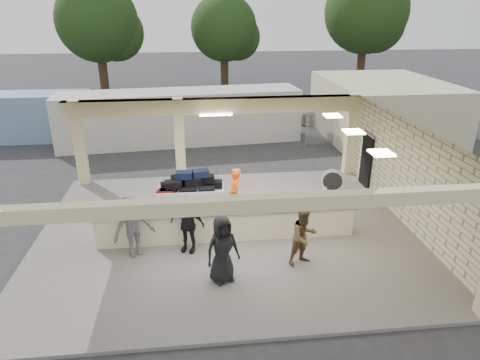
{
  "coord_description": "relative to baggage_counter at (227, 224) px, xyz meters",
  "views": [
    {
      "loc": [
        -0.91,
        -12.32,
        6.93
      ],
      "look_at": [
        0.58,
        1.0,
        1.46
      ],
      "focal_mm": 32.0,
      "sensor_mm": 36.0,
      "label": 1
    }
  ],
  "objects": [
    {
      "name": "fence",
      "position": [
        11.0,
        9.5,
        0.47
      ],
      "size": [
        12.06,
        0.06,
        2.03
      ],
      "color": "gray",
      "rests_on": "ground"
    },
    {
      "name": "drum_fan",
      "position": [
        4.4,
        3.15,
        0.01
      ],
      "size": [
        0.88,
        0.48,
        0.93
      ],
      "rotation": [
        0.0,
        0.0,
        -0.23
      ],
      "color": "silver",
      "rests_on": "pavilion"
    },
    {
      "name": "luggage_cart",
      "position": [
        -1.14,
        2.37,
        0.29
      ],
      "size": [
        2.45,
        1.53,
        1.42
      ],
      "rotation": [
        0.0,
        0.0,
        -0.01
      ],
      "color": "silver",
      "rests_on": "pavilion"
    },
    {
      "name": "passenger_a",
      "position": [
        2.02,
        -1.64,
        0.37
      ],
      "size": [
        0.91,
        0.65,
        1.71
      ],
      "primitive_type": "imported",
      "rotation": [
        0.0,
        0.0,
        0.38
      ],
      "color": "brown",
      "rests_on": "pavilion"
    },
    {
      "name": "passenger_d",
      "position": [
        -0.29,
        -2.19,
        0.45
      ],
      "size": [
        0.99,
        0.67,
        1.88
      ],
      "primitive_type": "imported",
      "rotation": [
        0.0,
        0.0,
        0.36
      ],
      "color": "black",
      "rests_on": "pavilion"
    },
    {
      "name": "baggage_counter",
      "position": [
        0.0,
        0.0,
        0.0
      ],
      "size": [
        8.2,
        0.58,
        0.98
      ],
      "color": "beige",
      "rests_on": "pavilion"
    },
    {
      "name": "tree_left",
      "position": [
        -7.68,
        24.66,
        5.0
      ],
      "size": [
        6.6,
        6.3,
        9.0
      ],
      "color": "#382619",
      "rests_on": "ground"
    },
    {
      "name": "tree_right",
      "position": [
        14.32,
        25.66,
        5.63
      ],
      "size": [
        7.2,
        7.0,
        10.0
      ],
      "color": "#382619",
      "rests_on": "ground"
    },
    {
      "name": "adjacent_building",
      "position": [
        9.5,
        10.5,
        1.01
      ],
      "size": [
        6.0,
        8.0,
        3.2
      ],
      "primitive_type": "cube",
      "color": "beige",
      "rests_on": "ground"
    },
    {
      "name": "baggage_handler",
      "position": [
        0.38,
        1.22,
        0.45
      ],
      "size": [
        0.43,
        0.71,
        1.87
      ],
      "primitive_type": "imported",
      "rotation": [
        0.0,
        0.0,
        4.8
      ],
      "color": "#FF620D",
      "rests_on": "pavilion"
    },
    {
      "name": "pavilion",
      "position": [
        0.21,
        1.16,
        0.76
      ],
      "size": [
        12.01,
        10.0,
        3.55
      ],
      "color": "#65625E",
      "rests_on": "ground"
    },
    {
      "name": "car_white_b",
      "position": [
        12.78,
        14.65,
        0.09
      ],
      "size": [
        4.57,
        3.15,
        1.35
      ],
      "primitive_type": "imported",
      "rotation": [
        0.0,
        0.0,
        1.17
      ],
      "color": "white",
      "rests_on": "ground"
    },
    {
      "name": "car_white_a",
      "position": [
        8.06,
        13.99,
        0.1
      ],
      "size": [
        5.22,
        3.41,
        1.37
      ],
      "primitive_type": "imported",
      "rotation": [
        0.0,
        0.0,
        1.32
      ],
      "color": "white",
      "rests_on": "ground"
    },
    {
      "name": "passenger_b",
      "position": [
        -1.21,
        -0.59,
        0.4
      ],
      "size": [
        1.11,
        0.71,
        1.78
      ],
      "primitive_type": "imported",
      "rotation": [
        0.0,
        0.0,
        -0.35
      ],
      "color": "black",
      "rests_on": "pavilion"
    },
    {
      "name": "tree_mid",
      "position": [
        2.32,
        26.66,
        4.38
      ],
      "size": [
        6.0,
        5.6,
        8.0
      ],
      "color": "#382619",
      "rests_on": "ground"
    },
    {
      "name": "ground",
      "position": [
        0.0,
        0.5,
        -0.59
      ],
      "size": [
        120.0,
        120.0,
        0.0
      ],
      "primitive_type": "plane",
      "color": "#29292C",
      "rests_on": "ground"
    },
    {
      "name": "passenger_c",
      "position": [
        -2.75,
        -0.68,
        0.47
      ],
      "size": [
        1.3,
        0.95,
        1.91
      ],
      "primitive_type": "imported",
      "rotation": [
        0.0,
        0.0,
        0.48
      ],
      "color": "#4E4E53",
      "rests_on": "pavilion"
    },
    {
      "name": "car_dark",
      "position": [
        5.99,
        15.79,
        0.11
      ],
      "size": [
        4.09,
        3.88,
        1.39
      ],
      "primitive_type": "imported",
      "rotation": [
        0.0,
        0.0,
        0.84
      ],
      "color": "black",
      "rests_on": "ground"
    },
    {
      "name": "container_white",
      "position": [
        -1.56,
        11.01,
        0.8
      ],
      "size": [
        12.97,
        3.78,
        2.77
      ],
      "primitive_type": "cube",
      "rotation": [
        0.0,
        0.0,
        0.1
      ],
      "color": "beige",
      "rests_on": "ground"
    }
  ]
}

